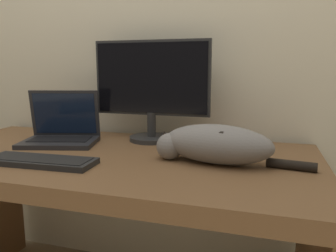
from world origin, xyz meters
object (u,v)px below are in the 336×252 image
object	(u,v)px
laptop	(61,133)
monitor	(151,88)
external_keyboard	(40,161)
cat	(214,143)

from	to	relation	value
laptop	monitor	bearing A→B (deg)	9.03
external_keyboard	monitor	bearing A→B (deg)	59.70
monitor	external_keyboard	size ratio (longest dim) A/B	1.35
monitor	cat	world-z (taller)	monitor
monitor	cat	size ratio (longest dim) A/B	0.98
monitor	laptop	bearing A→B (deg)	-155.68
monitor	cat	xyz separation A→B (m)	(0.34, -0.29, -0.17)
cat	laptop	bearing A→B (deg)	178.33
monitor	external_keyboard	distance (m)	0.58
laptop	cat	bearing A→B (deg)	-24.73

